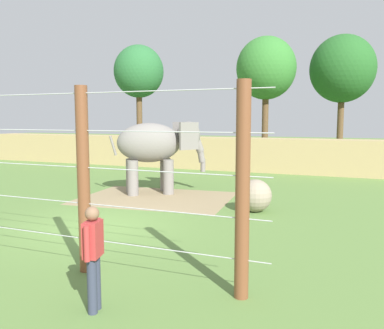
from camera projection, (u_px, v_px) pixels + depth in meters
The scene contains 10 objects.
ground_plane at pixel (94, 226), 11.40m from camera, with size 120.00×120.00×0.00m, color #5B7F3D.
dirt_patch at pixel (156, 198), 15.48m from camera, with size 5.60×4.17×0.01m, color #937F5B.
embankment_wall at pixel (235, 154), 24.02m from camera, with size 36.00×1.80×1.89m, color tan.
elephant at pixel (157, 146), 16.39m from camera, with size 3.47×2.95×2.89m.
enrichment_ball at pixel (255, 196), 13.15m from camera, with size 1.06×1.06×1.06m, color gray.
cable_fence at pixel (10, 175), 8.58m from camera, with size 11.06×0.24×3.63m.
zookeeper at pixel (93, 254), 6.28m from camera, with size 0.31×0.57×1.67m.
tree_far_left at pixel (266, 69), 28.07m from camera, with size 4.10×4.10×8.63m.
tree_left_of_centre at pixel (342, 69), 28.69m from camera, with size 4.52×4.52×8.88m.
tree_behind_wall at pixel (139, 72), 30.81m from camera, with size 3.76×3.76×8.54m.
Camera 1 is at (6.77, -9.25, 3.00)m, focal length 38.10 mm.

